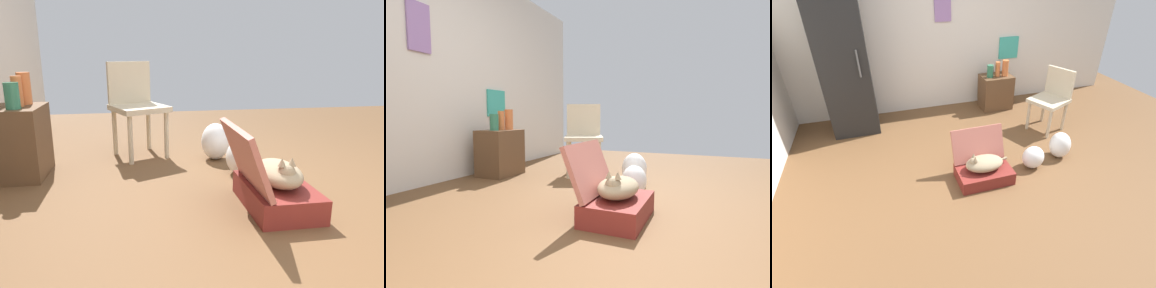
{
  "view_description": "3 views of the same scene",
  "coord_description": "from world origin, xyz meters",
  "views": [
    {
      "loc": [
        -2.1,
        0.93,
        0.98
      ],
      "look_at": [
        -0.15,
        0.61,
        0.46
      ],
      "focal_mm": 32.67,
      "sensor_mm": 36.0,
      "label": 1
    },
    {
      "loc": [
        -2.1,
        -0.55,
        0.75
      ],
      "look_at": [
        0.14,
        0.47,
        0.51
      ],
      "focal_mm": 27.28,
      "sensor_mm": 36.0,
      "label": 2
    },
    {
      "loc": [
        -1.13,
        -2.36,
        2.15
      ],
      "look_at": [
        -0.24,
        0.39,
        0.31
      ],
      "focal_mm": 26.59,
      "sensor_mm": 36.0,
      "label": 3
    }
  ],
  "objects": [
    {
      "name": "ground_plane",
      "position": [
        0.0,
        0.0,
        0.0
      ],
      "size": [
        7.68,
        7.68,
        0.0
      ],
      "primitive_type": "plane",
      "color": "brown",
      "rests_on": "ground"
    },
    {
      "name": "plastic_bag_clear",
      "position": [
        1.0,
        0.19,
        0.17
      ],
      "size": [
        0.27,
        0.27,
        0.34
      ],
      "primitive_type": "ellipsoid",
      "color": "white",
      "rests_on": "ground"
    },
    {
      "name": "chair",
      "position": [
        1.27,
        0.92,
        0.5
      ],
      "size": [
        0.62,
        0.61,
        0.9
      ],
      "rotation": [
        0.0,
        0.0,
        -1.16
      ],
      "color": "beige",
      "rests_on": "ground"
    },
    {
      "name": "vase_short",
      "position": [
        0.93,
        1.81,
        0.7
      ],
      "size": [
        0.1,
        0.1,
        0.26
      ],
      "primitive_type": "cylinder",
      "color": "#CC6B38",
      "rests_on": "side_table"
    },
    {
      "name": "side_table",
      "position": [
        0.8,
        1.85,
        0.28
      ],
      "size": [
        0.52,
        0.38,
        0.57
      ],
      "primitive_type": "cube",
      "color": "brown",
      "rests_on": "ground"
    },
    {
      "name": "cat",
      "position": [
        -0.12,
        0.04,
        0.24
      ],
      "size": [
        0.52,
        0.28,
        0.21
      ],
      "color": "#998466",
      "rests_on": "suitcase_base"
    },
    {
      "name": "suitcase_base",
      "position": [
        -0.11,
        0.04,
        0.08
      ],
      "size": [
        0.62,
        0.41,
        0.16
      ],
      "primitive_type": "cube",
      "color": "maroon",
      "rests_on": "ground"
    },
    {
      "name": "suitcase_lid",
      "position": [
        -0.11,
        0.27,
        0.35
      ],
      "size": [
        0.62,
        0.18,
        0.39
      ],
      "primitive_type": "cube",
      "rotation": [
        1.2,
        0.0,
        0.0
      ],
      "color": "#B26356",
      "rests_on": "suitcase_base"
    },
    {
      "name": "plastic_bag_white",
      "position": [
        0.55,
        0.09,
        0.14
      ],
      "size": [
        0.28,
        0.23,
        0.29
      ],
      "primitive_type": "ellipsoid",
      "color": "white",
      "rests_on": "ground"
    },
    {
      "name": "vase_tall",
      "position": [
        0.67,
        1.82,
        0.67
      ],
      "size": [
        0.11,
        0.11,
        0.2
      ],
      "primitive_type": "cylinder",
      "color": "#2D7051",
      "rests_on": "side_table"
    },
    {
      "name": "wall_back",
      "position": [
        0.0,
        2.26,
        1.3
      ],
      "size": [
        6.4,
        0.15,
        2.6
      ],
      "color": "silver",
      "rests_on": "ground"
    },
    {
      "name": "vase_round",
      "position": [
        0.8,
        1.82,
        0.69
      ],
      "size": [
        0.08,
        0.08,
        0.24
      ],
      "primitive_type": "cylinder",
      "color": "#CC6B38",
      "rests_on": "side_table"
    }
  ]
}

